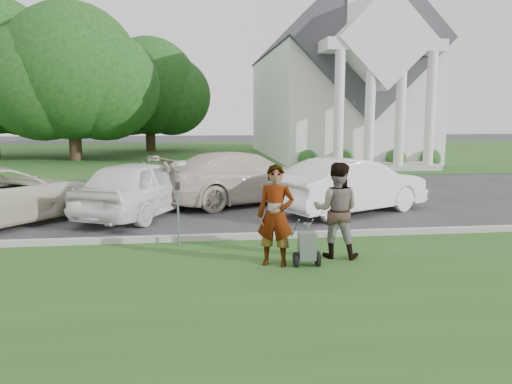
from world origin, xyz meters
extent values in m
plane|color=#333335|center=(0.00, 0.00, 0.00)|extent=(120.00, 120.00, 0.00)
cube|color=#28521C|center=(0.00, -3.00, 0.01)|extent=(80.00, 7.00, 0.01)
cube|color=#28521C|center=(0.00, 27.00, 0.01)|extent=(80.00, 30.00, 0.01)
cube|color=#9E9E93|center=(0.00, 0.55, 0.07)|extent=(80.00, 0.18, 0.15)
cube|color=white|center=(9.00, 24.00, 3.50)|extent=(9.00, 16.00, 7.00)
cube|color=#38383D|center=(9.00, 24.00, 7.00)|extent=(9.19, 17.00, 9.19)
cube|color=#9E9E93|center=(9.00, 14.80, 0.15)|extent=(6.20, 2.60, 0.30)
cylinder|color=white|center=(6.60, 13.80, 3.00)|extent=(0.50, 0.50, 6.00)
cylinder|color=white|center=(8.20, 13.80, 3.00)|extent=(0.50, 0.50, 6.00)
cylinder|color=white|center=(9.80, 13.80, 3.00)|extent=(0.50, 0.50, 6.00)
cylinder|color=white|center=(11.40, 13.80, 3.00)|extent=(0.50, 0.50, 6.00)
cube|color=white|center=(9.00, 14.60, 6.30)|extent=(6.20, 2.00, 0.60)
cube|color=white|center=(9.00, 14.60, 6.60)|extent=(5.09, 2.20, 5.09)
sphere|color=#1E4C19|center=(5.50, 15.70, 0.45)|extent=(1.10, 1.10, 1.10)
sphere|color=#1E4C19|center=(7.50, 15.70, 0.45)|extent=(1.10, 1.10, 1.10)
sphere|color=#1E4C19|center=(10.50, 15.70, 0.45)|extent=(1.10, 1.10, 1.10)
sphere|color=#1E4C19|center=(12.50, 15.70, 0.45)|extent=(1.10, 1.10, 1.10)
cylinder|color=#332316|center=(-8.00, 22.00, 1.60)|extent=(0.76, 0.76, 3.20)
sphere|color=#173F13|center=(-8.00, 22.00, 5.51)|extent=(8.40, 8.40, 8.40)
sphere|color=#173F13|center=(-6.11, 22.30, 4.67)|extent=(6.89, 6.89, 6.89)
sphere|color=#173F13|center=(-9.68, 21.70, 4.88)|extent=(7.22, 7.22, 7.22)
sphere|color=#173F13|center=(-11.93, 25.30, 5.21)|extent=(7.54, 7.54, 7.54)
cylinder|color=#332316|center=(-4.00, 30.00, 1.50)|extent=(0.76, 0.76, 3.00)
sphere|color=#173F13|center=(-4.00, 30.00, 5.09)|extent=(7.60, 7.60, 7.60)
sphere|color=#173F13|center=(-2.29, 30.30, 4.33)|extent=(6.23, 6.23, 6.23)
sphere|color=#173F13|center=(-5.52, 29.70, 4.52)|extent=(6.54, 6.54, 6.54)
cylinder|color=black|center=(1.25, -1.65, 0.14)|extent=(0.07, 0.29, 0.29)
cylinder|color=black|center=(1.67, -1.66, 0.14)|extent=(0.07, 0.29, 0.29)
cylinder|color=#2D2D33|center=(1.46, -1.66, 0.14)|extent=(0.48, 0.04, 0.03)
cube|color=gray|center=(1.46, -1.66, 0.41)|extent=(0.32, 0.26, 0.53)
cone|color=gray|center=(1.46, -1.66, 0.76)|extent=(0.17, 0.17, 0.15)
cylinder|color=#2D2D33|center=(1.46, -1.66, 0.84)|extent=(0.04, 0.04, 0.06)
cylinder|color=gray|center=(1.33, -1.19, 0.65)|extent=(0.03, 0.71, 0.51)
cylinder|color=gray|center=(1.60, -1.19, 0.65)|extent=(0.03, 0.71, 0.51)
cylinder|color=gray|center=(1.47, -0.84, 0.89)|extent=(0.31, 0.03, 0.03)
imported|color=#999999|center=(0.88, -1.51, 0.97)|extent=(0.82, 0.67, 1.93)
imported|color=#999999|center=(2.18, -1.11, 0.96)|extent=(1.12, 1.00, 1.92)
cylinder|color=gray|center=(-1.00, 0.17, 0.63)|extent=(0.05, 0.05, 1.26)
cube|color=#2D2D33|center=(-1.00, 0.17, 1.34)|extent=(0.11, 0.07, 0.19)
cylinder|color=gray|center=(-1.00, 0.17, 1.44)|extent=(0.09, 0.09, 0.03)
imported|color=white|center=(-2.15, 3.73, 0.81)|extent=(3.75, 5.12, 1.62)
imported|color=beige|center=(0.96, 5.48, 0.84)|extent=(6.21, 4.63, 1.67)
imported|color=white|center=(3.96, 3.40, 0.80)|extent=(5.12, 3.73, 1.61)
camera|label=1|loc=(-0.65, -10.63, 2.86)|focal=35.00mm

